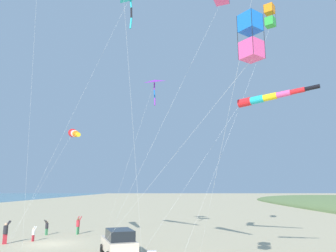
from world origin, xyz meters
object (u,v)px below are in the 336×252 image
Objects in this scene: kite_box_magenta_far_left at (270,16)px; kite_windsock_blue_topmost at (74,133)px; kite_delta_green_low_center at (154,82)px; person_bystander_far at (33,233)px; kite_windsock_small_distant at (266,98)px; person_child_green_jacket at (78,224)px; parked_car at (119,242)px; person_child_grey_jacket at (47,227)px; kite_box_rainbow_low_near at (251,37)px; person_adult_flyer at (6,231)px.

kite_box_magenta_far_left reaches higher than kite_windsock_blue_topmost.
person_bystander_far is at bearing -170.30° from kite_delta_green_low_center.
kite_windsock_small_distant reaches higher than kite_windsock_blue_topmost.
kite_delta_green_low_center is at bearing 9.70° from person_bystander_far.
kite_windsock_small_distant is at bearing -32.88° from person_child_green_jacket.
person_child_grey_jacket is (-8.75, 10.76, -0.12)m from parked_car.
parked_car is 3.06× the size of person_child_grey_jacket.
person_child_grey_jacket is 3.91m from person_bystander_far.
person_child_grey_jacket is at bearing 159.62° from kite_box_magenta_far_left.
parked_car is 16.51m from kite_box_rainbow_low_near.
kite_delta_green_low_center is at bearing 16.42° from kite_windsock_blue_topmost.
person_child_grey_jacket is at bearing -170.73° from person_child_green_jacket.
kite_box_rainbow_low_near is 1.10× the size of kite_windsock_blue_topmost.
kite_box_rainbow_low_near is (12.21, -23.00, 9.58)m from person_child_green_jacket.
person_bystander_far is (-8.56, 6.85, -0.25)m from parked_car.
person_adult_flyer is at bearing -141.27° from person_bystander_far.
kite_box_rainbow_low_near is 0.55× the size of kite_box_magenta_far_left.
kite_box_rainbow_low_near is at bearing -110.34° from kite_windsock_small_distant.
kite_windsock_blue_topmost is (3.25, -0.37, 9.03)m from person_bystander_far.
person_child_green_jacket is 16.78m from kite_delta_green_low_center.
person_child_green_jacket is (4.68, 5.86, -0.07)m from person_adult_flyer.
kite_box_magenta_far_left is 1.31× the size of kite_delta_green_low_center.
person_adult_flyer reaches higher than person_child_grey_jacket.
person_child_grey_jacket is at bearing 73.07° from person_adult_flyer.
kite_windsock_small_distant is (8.89, -8.24, -4.04)m from kite_delta_green_low_center.
kite_delta_green_low_center reaches higher than kite_box_rainbow_low_near.
kite_windsock_blue_topmost is (-5.31, 6.49, 8.79)m from parked_car.
kite_windsock_small_distant is (16.73, -10.81, 10.58)m from person_child_green_jacket.
person_adult_flyer is 1.07× the size of person_child_green_jacket.
person_adult_flyer is 24.35m from kite_windsock_small_distant.
kite_windsock_small_distant is (19.77, -10.32, 10.73)m from person_child_grey_jacket.
person_child_grey_jacket is 0.07× the size of kite_box_magenta_far_left.
person_child_grey_jacket is at bearing 169.19° from kite_delta_green_low_center.
person_bystander_far is at bearing -122.96° from person_child_green_jacket.
kite_delta_green_low_center is at bearing 137.18° from kite_windsock_small_distant.
kite_windsock_small_distant is (19.58, -6.41, 10.85)m from person_bystander_far.
kite_box_rainbow_low_near is 21.74m from kite_windsock_blue_topmost.
person_child_grey_jacket is 24.75m from kite_windsock_small_distant.
kite_box_rainbow_low_near is at bearing -45.41° from person_adult_flyer.
person_bystander_far is 0.06× the size of kite_box_magenta_far_left.
kite_box_magenta_far_left is at bearing -6.38° from person_adult_flyer.
kite_windsock_blue_topmost is at bearing -6.44° from person_bystander_far.
kite_box_rainbow_low_near is 0.72× the size of kite_delta_green_low_center.
kite_windsock_blue_topmost reaches higher than person_child_green_jacket.
person_child_green_jacket is 3.09m from person_child_grey_jacket.
kite_windsock_blue_topmost is at bearing 159.69° from kite_windsock_small_distant.
person_adult_flyer is (-10.38, 5.39, 0.10)m from parked_car.
person_adult_flyer is 25.87m from kite_box_rainbow_low_near.
parked_car is 22.94m from kite_box_magenta_far_left.
kite_windsock_blue_topmost reaches higher than parked_car.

